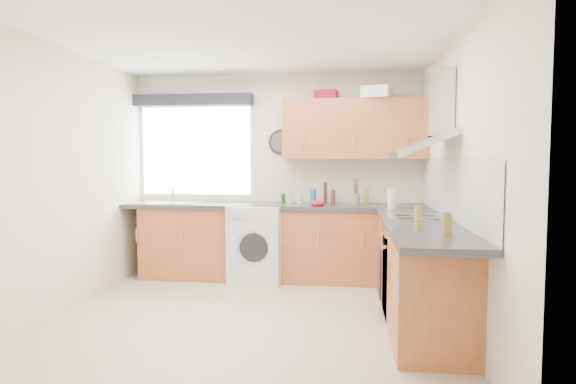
# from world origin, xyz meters

# --- Properties ---
(ground_plane) EXTENTS (3.60, 3.60, 0.00)m
(ground_plane) POSITION_xyz_m (0.00, 0.00, 0.00)
(ground_plane) COLOR beige
(ceiling) EXTENTS (3.60, 3.60, 0.02)m
(ceiling) POSITION_xyz_m (0.00, 0.00, 2.50)
(ceiling) COLOR white
(ceiling) RESTS_ON wall_back
(wall_back) EXTENTS (3.60, 0.02, 2.50)m
(wall_back) POSITION_xyz_m (0.00, 1.80, 1.25)
(wall_back) COLOR silver
(wall_back) RESTS_ON ground_plane
(wall_front) EXTENTS (3.60, 0.02, 2.50)m
(wall_front) POSITION_xyz_m (0.00, -1.80, 1.25)
(wall_front) COLOR silver
(wall_front) RESTS_ON ground_plane
(wall_left) EXTENTS (0.02, 3.60, 2.50)m
(wall_left) POSITION_xyz_m (-1.80, 0.00, 1.25)
(wall_left) COLOR silver
(wall_left) RESTS_ON ground_plane
(wall_right) EXTENTS (0.02, 3.60, 2.50)m
(wall_right) POSITION_xyz_m (1.80, 0.00, 1.25)
(wall_right) COLOR silver
(wall_right) RESTS_ON ground_plane
(window) EXTENTS (1.40, 0.02, 1.10)m
(window) POSITION_xyz_m (-1.05, 1.79, 1.55)
(window) COLOR silver
(window) RESTS_ON wall_back
(window_blind) EXTENTS (1.50, 0.18, 0.14)m
(window_blind) POSITION_xyz_m (-1.05, 1.70, 2.18)
(window_blind) COLOR #20212C
(window_blind) RESTS_ON wall_back
(splashback) EXTENTS (0.01, 3.00, 0.54)m
(splashback) POSITION_xyz_m (1.79, 0.30, 1.18)
(splashback) COLOR white
(splashback) RESTS_ON wall_right
(base_cab_back) EXTENTS (3.00, 0.58, 0.86)m
(base_cab_back) POSITION_xyz_m (-0.10, 1.51, 0.43)
(base_cab_back) COLOR #A2532B
(base_cab_back) RESTS_ON ground_plane
(base_cab_corner) EXTENTS (0.60, 0.60, 0.86)m
(base_cab_corner) POSITION_xyz_m (1.50, 1.50, 0.43)
(base_cab_corner) COLOR #A2532B
(base_cab_corner) RESTS_ON ground_plane
(base_cab_right) EXTENTS (0.58, 2.10, 0.86)m
(base_cab_right) POSITION_xyz_m (1.51, 0.15, 0.43)
(base_cab_right) COLOR #A2532B
(base_cab_right) RESTS_ON ground_plane
(worktop_back) EXTENTS (3.60, 0.62, 0.05)m
(worktop_back) POSITION_xyz_m (0.00, 1.50, 0.89)
(worktop_back) COLOR #2E2D32
(worktop_back) RESTS_ON base_cab_back
(worktop_right) EXTENTS (0.62, 2.42, 0.05)m
(worktop_right) POSITION_xyz_m (1.50, 0.00, 0.89)
(worktop_right) COLOR #2E2D32
(worktop_right) RESTS_ON base_cab_right
(sink) EXTENTS (0.84, 0.46, 0.10)m
(sink) POSITION_xyz_m (-1.33, 1.50, 0.95)
(sink) COLOR #B7B8B8
(sink) RESTS_ON worktop_back
(oven) EXTENTS (0.56, 0.58, 0.85)m
(oven) POSITION_xyz_m (1.50, 0.30, 0.42)
(oven) COLOR black
(oven) RESTS_ON ground_plane
(hob_plate) EXTENTS (0.52, 0.52, 0.01)m
(hob_plate) POSITION_xyz_m (1.50, 0.30, 0.92)
(hob_plate) COLOR #B7B8B8
(hob_plate) RESTS_ON worktop_right
(extractor_hood) EXTENTS (0.52, 0.78, 0.66)m
(extractor_hood) POSITION_xyz_m (1.60, 0.30, 1.77)
(extractor_hood) COLOR #B7B8B8
(extractor_hood) RESTS_ON wall_right
(upper_cabinets) EXTENTS (1.70, 0.35, 0.70)m
(upper_cabinets) POSITION_xyz_m (0.95, 1.62, 1.80)
(upper_cabinets) COLOR #A2532B
(upper_cabinets) RESTS_ON wall_back
(washing_machine) EXTENTS (0.67, 0.66, 0.90)m
(washing_machine) POSITION_xyz_m (-0.17, 1.40, 0.45)
(washing_machine) COLOR silver
(washing_machine) RESTS_ON ground_plane
(wall_clock) EXTENTS (0.32, 0.04, 0.32)m
(wall_clock) POSITION_xyz_m (0.05, 1.78, 1.66)
(wall_clock) COLOR #20212C
(wall_clock) RESTS_ON wall_back
(casserole) EXTENTS (0.37, 0.32, 0.13)m
(casserole) POSITION_xyz_m (1.20, 1.52, 2.22)
(casserole) COLOR silver
(casserole) RESTS_ON upper_cabinets
(storage_box) EXTENTS (0.29, 0.25, 0.12)m
(storage_box) POSITION_xyz_m (0.61, 1.72, 2.21)
(storage_box) COLOR maroon
(storage_box) RESTS_ON upper_cabinets
(utensil_pot) EXTENTS (0.11, 0.11, 0.13)m
(utensil_pot) POSITION_xyz_m (0.97, 1.54, 0.97)
(utensil_pot) COLOR gray
(utensil_pot) RESTS_ON worktop_back
(kitchen_roll) EXTENTS (0.13, 0.13, 0.22)m
(kitchen_roll) POSITION_xyz_m (1.35, 1.05, 1.02)
(kitchen_roll) COLOR silver
(kitchen_roll) RESTS_ON worktop_right
(tomato_cluster) EXTENTS (0.17, 0.17, 0.06)m
(tomato_cluster) POSITION_xyz_m (0.53, 1.30, 0.94)
(tomato_cluster) COLOR red
(tomato_cluster) RESTS_ON worktop_back
(jar_0) EXTENTS (0.04, 0.04, 0.25)m
(jar_0) POSITION_xyz_m (0.61, 1.65, 1.04)
(jar_0) COLOR #4E1F1C
(jar_0) RESTS_ON worktop_back
(jar_1) EXTENTS (0.05, 0.05, 0.12)m
(jar_1) POSITION_xyz_m (0.09, 1.64, 0.97)
(jar_1) COLOR #184418
(jar_1) RESTS_ON worktop_back
(jar_2) EXTENTS (0.05, 0.05, 0.18)m
(jar_2) POSITION_xyz_m (1.10, 1.59, 1.00)
(jar_2) COLOR olive
(jar_2) RESTS_ON worktop_back
(jar_3) EXTENTS (0.04, 0.04, 0.20)m
(jar_3) POSITION_xyz_m (0.97, 1.60, 1.01)
(jar_3) COLOR brown
(jar_3) RESTS_ON worktop_back
(jar_4) EXTENTS (0.05, 0.05, 0.21)m
(jar_4) POSITION_xyz_m (0.67, 1.65, 1.02)
(jar_4) COLOR #A4988C
(jar_4) RESTS_ON worktop_back
(jar_5) EXTENTS (0.06, 0.06, 0.13)m
(jar_5) POSITION_xyz_m (0.17, 1.62, 0.98)
(jar_5) COLOR #B0A296
(jar_5) RESTS_ON worktop_back
(jar_6) EXTENTS (0.07, 0.07, 0.18)m
(jar_6) POSITION_xyz_m (0.47, 1.42, 1.00)
(jar_6) COLOR #1B5084
(jar_6) RESTS_ON worktop_back
(jar_7) EXTENTS (0.06, 0.06, 0.11)m
(jar_7) POSITION_xyz_m (0.31, 1.50, 0.97)
(jar_7) COLOR #B8A99D
(jar_7) RESTS_ON worktop_back
(jar_8) EXTENTS (0.06, 0.06, 0.18)m
(jar_8) POSITION_xyz_m (0.71, 1.42, 1.00)
(jar_8) COLOR #5B2021
(jar_8) RESTS_ON worktop_back
(jar_9) EXTENTS (0.05, 0.05, 0.12)m
(jar_9) POSITION_xyz_m (0.21, 1.39, 0.97)
(jar_9) COLOR #A79C8F
(jar_9) RESTS_ON worktop_back
(bottle_0) EXTENTS (0.05, 0.05, 0.14)m
(bottle_0) POSITION_xyz_m (1.58, -0.67, 0.98)
(bottle_0) COLOR brown
(bottle_0) RESTS_ON worktop_right
(bottle_1) EXTENTS (0.05, 0.05, 0.19)m
(bottle_1) POSITION_xyz_m (1.40, -0.47, 1.00)
(bottle_1) COLOR #A09237
(bottle_1) RESTS_ON worktop_right
(bottle_2) EXTENTS (0.06, 0.06, 0.17)m
(bottle_2) POSITION_xyz_m (1.56, -0.71, 0.99)
(bottle_2) COLOR olive
(bottle_2) RESTS_ON worktop_right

